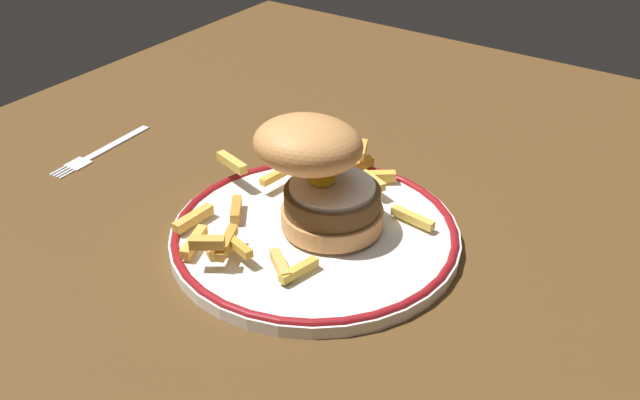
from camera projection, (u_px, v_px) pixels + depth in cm
name	position (u px, v px, depth cm)	size (l,w,h in cm)	color
ground_plane	(315.00, 258.00, 71.28)	(116.80, 102.22, 4.00)	#523619
dinner_plate	(320.00, 234.00, 69.80)	(27.38, 27.38, 1.60)	white
burger	(320.00, 171.00, 66.80)	(11.42, 11.83, 11.76)	tan
fries_pile	(285.00, 207.00, 70.61)	(25.30, 23.45, 2.95)	gold
fork	(100.00, 151.00, 85.31)	(14.45, 2.31, 0.36)	silver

